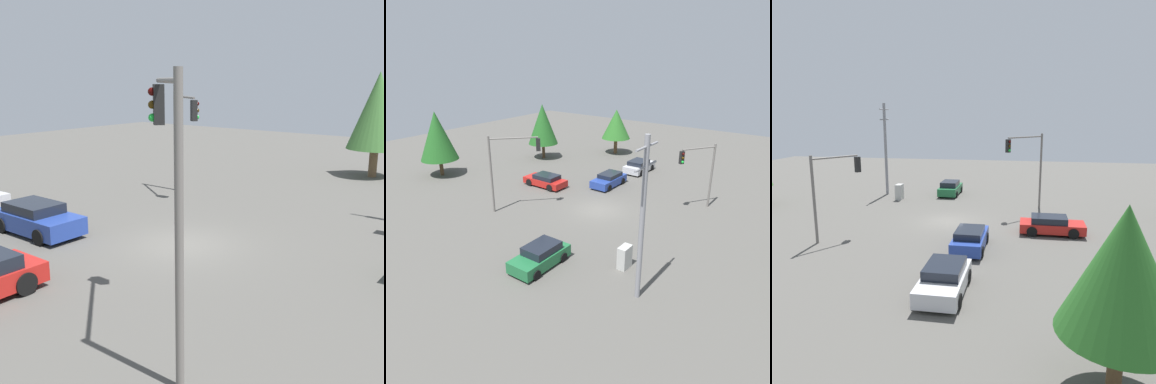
% 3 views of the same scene
% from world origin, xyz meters
% --- Properties ---
extents(ground_plane, '(80.00, 80.00, 0.00)m').
position_xyz_m(ground_plane, '(0.00, 0.00, 0.00)').
color(ground_plane, '#54514C').
extents(sedan_green, '(4.16, 1.96, 1.45)m').
position_xyz_m(sedan_green, '(-9.65, -1.89, 0.69)').
color(sedan_green, '#1E6638').
rests_on(sedan_green, ground_plane).
extents(sedan_red, '(2.01, 4.41, 1.26)m').
position_xyz_m(sedan_red, '(1.79, 7.69, 0.63)').
color(sedan_red, red).
rests_on(sedan_red, ground_plane).
extents(sedan_silver, '(4.19, 2.07, 1.38)m').
position_xyz_m(sedan_silver, '(11.66, 2.33, 0.68)').
color(sedan_silver, silver).
rests_on(sedan_silver, ground_plane).
extents(sedan_blue, '(4.21, 1.96, 1.32)m').
position_xyz_m(sedan_blue, '(5.72, 2.60, 0.65)').
color(sedan_blue, '#233D93').
rests_on(sedan_blue, ground_plane).
extents(traffic_signal_main, '(3.02, 2.06, 5.67)m').
position_xyz_m(traffic_signal_main, '(5.20, -6.54, 3.88)').
color(traffic_signal_main, slate).
rests_on(traffic_signal_main, ground_plane).
extents(traffic_signal_cross, '(3.21, 3.02, 6.56)m').
position_xyz_m(traffic_signal_cross, '(-4.45, 5.96, 4.50)').
color(traffic_signal_cross, slate).
rests_on(traffic_signal_cross, ground_plane).
extents(utility_pole_tall, '(2.20, 0.28, 9.26)m').
position_xyz_m(utility_pole_tall, '(-8.84, -8.43, 4.91)').
color(utility_pole_tall, gray).
rests_on(utility_pole_tall, ground_plane).
extents(electrical_cabinet, '(0.99, 0.58, 1.50)m').
position_xyz_m(electrical_cabinet, '(-6.65, -6.33, 0.75)').
color(electrical_cabinet, '#B2B2AD').
rests_on(electrical_cabinet, ground_plane).
extents(tree_left, '(3.69, 3.69, 5.79)m').
position_xyz_m(tree_left, '(17.05, 8.71, 3.89)').
color(tree_left, brown).
rests_on(tree_left, ground_plane).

